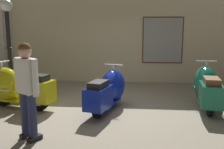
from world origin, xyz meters
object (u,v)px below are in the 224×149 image
lamppost (8,38)px  visitor_0 (27,85)px  scooter_2 (207,86)px  scooter_1 (109,90)px  scooter_0 (14,87)px

lamppost → visitor_0: bearing=-58.9°
scooter_2 → visitor_0: (-3.64, -2.27, 0.48)m
visitor_0 → lamppost: bearing=64.7°
visitor_0 → scooter_2: bearing=-24.3°
scooter_1 → lamppost: 3.27m
scooter_1 → scooter_2: (2.40, 0.43, 0.03)m
visitor_0 → scooter_1: bearing=-0.0°
scooter_1 → visitor_0: (-1.23, -1.85, 0.51)m
scooter_1 → lamppost: size_ratio=0.67×
scooter_2 → lamppost: lamppost is taller
lamppost → scooter_2: bearing=-5.4°
scooter_0 → scooter_1: 2.34m
scooter_0 → scooter_1: (2.34, 0.08, -0.03)m
scooter_1 → visitor_0: size_ratio=1.05×
visitor_0 → scooter_0: bearing=65.8°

